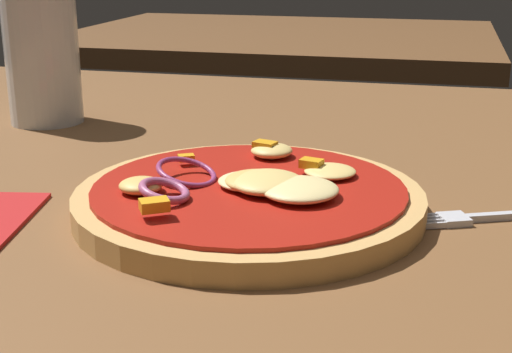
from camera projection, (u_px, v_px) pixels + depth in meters
The scene contains 5 objects.
dining_table at pixel (228, 254), 0.49m from camera, with size 1.36×1.09×0.04m.
pizza at pixel (250, 197), 0.50m from camera, with size 0.24×0.24×0.03m.
fork at pixel (490, 217), 0.49m from camera, with size 0.16×0.08×0.01m.
beer_glass at pixel (43, 60), 0.75m from camera, with size 0.07×0.07×0.14m.
background_table at pixel (281, 41), 1.54m from camera, with size 0.87×0.66×0.04m.
Camera 1 is at (0.13, -0.43, 0.22)m, focal length 51.65 mm.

